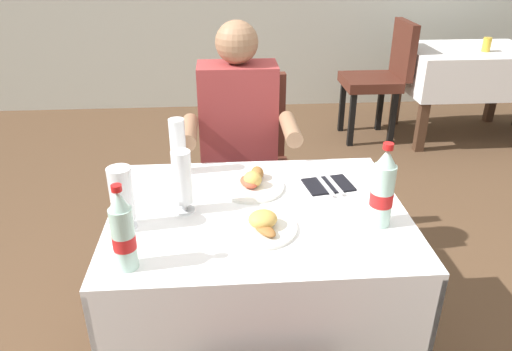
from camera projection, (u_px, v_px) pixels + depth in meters
main_dining_table at (258, 254)px, 1.74m from camera, size 1.00×0.78×0.75m
chair_far_diner_seat at (246, 163)px, 2.44m from camera, size 0.44×0.50×0.97m
seated_diner_far at (239, 143)px, 2.27m from camera, size 0.50×0.46×1.26m
plate_near_camera at (261, 225)px, 1.53m from camera, size 0.24×0.24×0.06m
plate_far_diner at (252, 183)px, 1.79m from camera, size 0.24×0.24×0.07m
beer_glass_left at (183, 182)px, 1.59m from camera, size 0.07×0.07×0.22m
beer_glass_middle at (122, 197)px, 1.51m from camera, size 0.08×0.08×0.21m
beer_glass_right at (178, 146)px, 1.86m from camera, size 0.07×0.07×0.22m
cola_bottle_primary at (123, 233)px, 1.32m from camera, size 0.07×0.07×0.26m
cola_bottle_secondary at (383, 190)px, 1.52m from camera, size 0.07×0.07×0.28m
napkin_cutlery_set at (328, 185)px, 1.81m from camera, size 0.19×0.20×0.01m
background_dining_table at (467, 71)px, 4.01m from camera, size 1.03×0.75×0.75m
background_chair_left at (382, 74)px, 3.97m from camera, size 0.50×0.44×0.97m
background_table_tumbler at (487, 45)px, 3.81m from camera, size 0.06×0.06×0.11m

